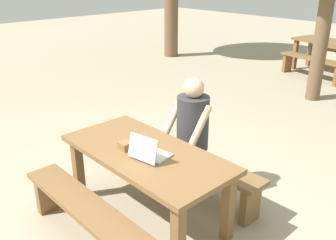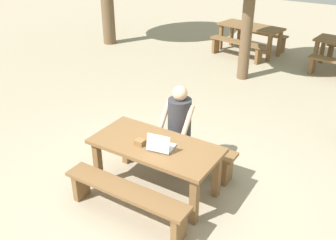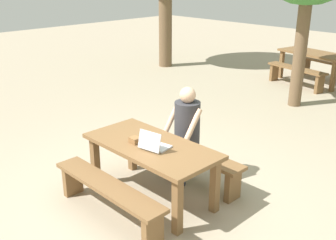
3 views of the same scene
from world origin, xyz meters
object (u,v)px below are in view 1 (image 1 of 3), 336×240
small_pouch (125,146)px  picnic_table_front (146,161)px  person_seated (191,128)px  picnic_table_mid (332,47)px  laptop (149,152)px

small_pouch → picnic_table_front: bearing=36.2°
person_seated → picnic_table_mid: 5.97m
picnic_table_mid → picnic_table_front: bearing=-68.7°
laptop → picnic_table_mid: laptop is taller
picnic_table_front → laptop: 0.22m
laptop → picnic_table_mid: size_ratio=0.19×
picnic_table_front → picnic_table_mid: picnic_table_mid is taller
laptop → picnic_table_mid: (-1.33, 6.55, -0.14)m
laptop → person_seated: bearing=-87.1°
picnic_table_mid → person_seated: bearing=-67.9°
picnic_table_mid → laptop: bearing=-67.8°
picnic_table_front → small_pouch: small_pouch is taller
picnic_table_front → picnic_table_mid: bearing=100.5°
small_pouch → picnic_table_mid: 6.69m
picnic_table_front → person_seated: bearing=92.7°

